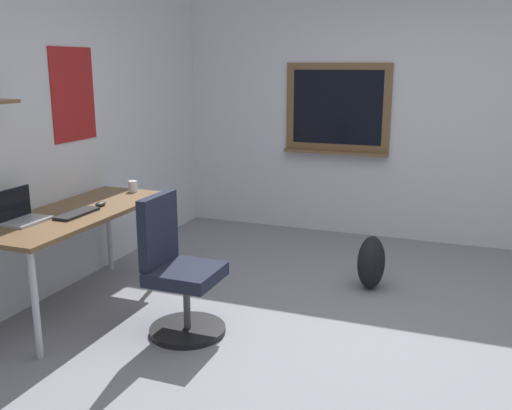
{
  "coord_description": "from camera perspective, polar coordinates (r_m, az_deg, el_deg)",
  "views": [
    {
      "loc": [
        -3.56,
        -0.65,
        1.79
      ],
      "look_at": [
        0.01,
        0.72,
        0.85
      ],
      "focal_mm": 40.36,
      "sensor_mm": 36.0,
      "label": 1
    }
  ],
  "objects": [
    {
      "name": "ground_plane",
      "position": [
        4.04,
        9.72,
        -12.7
      ],
      "size": [
        5.2,
        5.2,
        0.0
      ],
      "primitive_type": "plane",
      "color": "gray",
      "rests_on": "ground"
    },
    {
      "name": "coffee_mug",
      "position": [
        4.95,
        -12.1,
        1.83
      ],
      "size": [
        0.08,
        0.08,
        0.09
      ],
      "primitive_type": "cylinder",
      "color": "silver",
      "rests_on": "desk"
    },
    {
      "name": "backpack",
      "position": [
        4.79,
        11.34,
        -5.59
      ],
      "size": [
        0.32,
        0.22,
        0.44
      ],
      "primitive_type": "ellipsoid",
      "color": "black",
      "rests_on": "ground"
    },
    {
      "name": "desk",
      "position": [
        4.43,
        -17.43,
        -1.43
      ],
      "size": [
        1.64,
        0.65,
        0.74
      ],
      "color": "brown",
      "rests_on": "ground"
    },
    {
      "name": "wall_back",
      "position": [
        4.74,
        -20.18,
        7.09
      ],
      "size": [
        5.0,
        0.3,
        2.6
      ],
      "color": "silver",
      "rests_on": "ground"
    },
    {
      "name": "wall_right",
      "position": [
        6.07,
        14.67,
        8.76
      ],
      "size": [
        0.22,
        5.0,
        2.6
      ],
      "color": "silver",
      "rests_on": "ground"
    },
    {
      "name": "office_chair",
      "position": [
        3.93,
        -7.77,
        -6.91
      ],
      "size": [
        0.52,
        0.52,
        0.95
      ],
      "color": "black",
      "rests_on": "ground"
    },
    {
      "name": "laptop",
      "position": [
        4.23,
        -22.27,
        -0.83
      ],
      "size": [
        0.31,
        0.21,
        0.23
      ],
      "color": "#ADAFB5",
      "rests_on": "desk"
    },
    {
      "name": "computer_mouse",
      "position": [
        4.51,
        -15.15,
        0.11
      ],
      "size": [
        0.1,
        0.06,
        0.03
      ],
      "primitive_type": "ellipsoid",
      "color": "#262628",
      "rests_on": "desk"
    },
    {
      "name": "keyboard",
      "position": [
        4.3,
        -17.32,
        -0.81
      ],
      "size": [
        0.37,
        0.13,
        0.02
      ],
      "primitive_type": "cube",
      "color": "black",
      "rests_on": "desk"
    }
  ]
}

